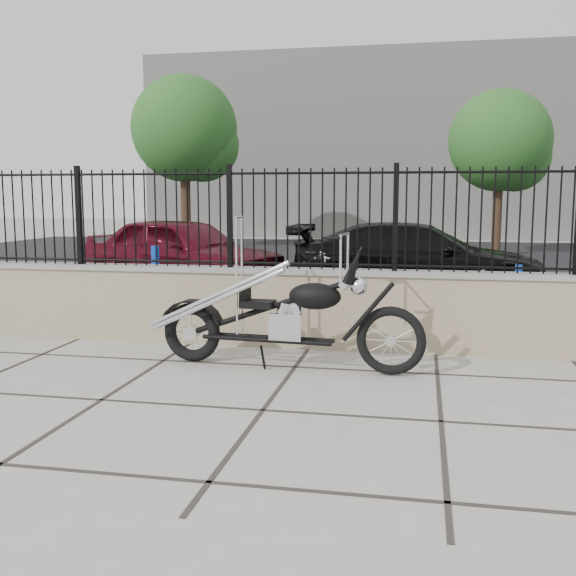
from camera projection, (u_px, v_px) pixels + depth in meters
The scene contains 12 objects.
ground_plane at pixel (263, 410), 5.79m from camera, with size 90.00×90.00×0.00m, color #99968E.
parking_lot at pixel (371, 265), 17.94m from camera, with size 30.00×30.00×0.00m, color black.
retaining_wall at pixel (310, 308), 8.16m from camera, with size 14.00×0.36×0.96m, color gray.
iron_fence at pixel (311, 219), 8.01m from camera, with size 14.00×0.08×1.20m, color black.
background_building at pixel (395, 148), 31.00m from camera, with size 22.00×6.00×8.00m, color beige.
chopper_motorcycle at pixel (282, 292), 7.12m from camera, with size 2.75×0.48×1.65m, color black, non-canonical shape.
car_red at pixel (183, 253), 13.20m from camera, with size 1.71×4.26×1.45m, color #4D0B17.
car_black at pixel (418, 260), 12.27m from camera, with size 1.89×4.64×1.35m, color black.
bollard_a at pixel (156, 279), 10.66m from camera, with size 0.13×0.13×1.05m, color #0B1BAC.
bollard_b at pixel (518, 295), 9.51m from camera, with size 0.10×0.10×0.87m, color blue.
tree_left at pixel (184, 124), 22.94m from camera, with size 3.61×3.61×6.09m.
tree_right at pixel (500, 136), 20.28m from camera, with size 3.06×3.06×5.17m.
Camera 1 is at (1.31, -5.45, 1.84)m, focal length 42.00 mm.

